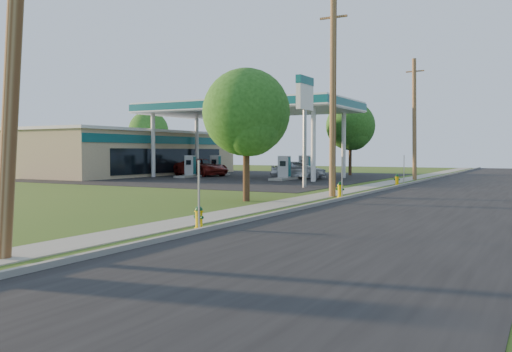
{
  "coord_description": "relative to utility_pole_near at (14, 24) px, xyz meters",
  "views": [
    {
      "loc": [
        8.91,
        -8.3,
        2.24
      ],
      "look_at": [
        0.0,
        8.0,
        1.4
      ],
      "focal_mm": 38.0,
      "sensor_mm": 36.0,
      "label": 1
    }
  ],
  "objects": [
    {
      "name": "ground_plane",
      "position": [
        0.6,
        1.0,
        -4.8
      ],
      "size": [
        140.0,
        140.0,
        0.0
      ],
      "primitive_type": "plane",
      "color": "#33551C",
      "rests_on": "ground"
    },
    {
      "name": "road",
      "position": [
        5.1,
        11.0,
        -4.79
      ],
      "size": [
        8.0,
        120.0,
        0.02
      ],
      "primitive_type": "cube",
      "color": "black",
      "rests_on": "ground"
    },
    {
      "name": "curb",
      "position": [
        1.1,
        11.0,
        -4.73
      ],
      "size": [
        0.15,
        120.0,
        0.15
      ],
      "primitive_type": "cube",
      "color": "gray",
      "rests_on": "ground"
    },
    {
      "name": "sidewalk",
      "position": [
        -0.65,
        11.0,
        -4.79
      ],
      "size": [
        1.5,
        120.0,
        0.03
      ],
      "primitive_type": "cube",
      "color": "gray",
      "rests_on": "ground"
    },
    {
      "name": "forecourt",
      "position": [
        -15.4,
        33.0,
        -4.79
      ],
      "size": [
        26.0,
        28.0,
        0.02
      ],
      "primitive_type": "cube",
      "color": "black",
      "rests_on": "ground"
    },
    {
      "name": "utility_pole_near",
      "position": [
        0.0,
        0.0,
        0.0
      ],
      "size": [
        1.4,
        0.32,
        9.48
      ],
      "color": "brown",
      "rests_on": "ground"
    },
    {
      "name": "utility_pole_mid",
      "position": [
        -0.0,
        18.0,
        0.15
      ],
      "size": [
        1.4,
        0.32,
        9.8
      ],
      "color": "brown",
      "rests_on": "ground"
    },
    {
      "name": "utility_pole_far",
      "position": [
        -0.0,
        36.0,
        0.0
      ],
      "size": [
        1.4,
        0.32,
        9.5
      ],
      "color": "brown",
      "rests_on": "ground"
    },
    {
      "name": "sign_post_near",
      "position": [
        0.85,
        5.2,
        -3.8
      ],
      "size": [
        0.05,
        0.04,
        2.0
      ],
      "primitive_type": "cube",
      "color": "gray",
      "rests_on": "ground"
    },
    {
      "name": "sign_post_mid",
      "position": [
        0.85,
        17.0,
        -3.8
      ],
      "size": [
        0.05,
        0.04,
        2.0
      ],
      "primitive_type": "cube",
      "color": "gray",
      "rests_on": "ground"
    },
    {
      "name": "sign_post_far",
      "position": [
        0.85,
        29.2,
        -3.8
      ],
      "size": [
        0.05,
        0.04,
        2.0
      ],
      "primitive_type": "cube",
      "color": "gray",
      "rests_on": "ground"
    },
    {
      "name": "gas_canopy",
      "position": [
        -13.4,
        33.0,
        1.09
      ],
      "size": [
        18.18,
        9.18,
        6.4
      ],
      "color": "silver",
      "rests_on": "ground"
    },
    {
      "name": "fuel_pump_nw",
      "position": [
        -17.9,
        31.0,
        -4.08
      ],
      "size": [
        1.2,
        3.2,
        1.9
      ],
      "color": "gray",
      "rests_on": "ground"
    },
    {
      "name": "fuel_pump_ne",
      "position": [
        -8.9,
        31.0,
        -4.08
      ],
      "size": [
        1.2,
        3.2,
        1.9
      ],
      "color": "gray",
      "rests_on": "ground"
    },
    {
      "name": "fuel_pump_sw",
      "position": [
        -17.9,
        35.0,
        -4.08
      ],
      "size": [
        1.2,
        3.2,
        1.9
      ],
      "color": "gray",
      "rests_on": "ground"
    },
    {
      "name": "fuel_pump_se",
      "position": [
        -8.9,
        35.0,
        -4.08
      ],
      "size": [
        1.2,
        3.2,
        1.9
      ],
      "color": "gray",
      "rests_on": "ground"
    },
    {
      "name": "convenience_store",
      "position": [
        -26.38,
        33.0,
        -2.67
      ],
      "size": [
        10.4,
        22.4,
        4.25
      ],
      "color": "tan",
      "rests_on": "ground"
    },
    {
      "name": "price_pylon",
      "position": [
        -3.9,
        23.5,
        0.63
      ],
      "size": [
        0.34,
        2.04,
        6.85
      ],
      "color": "gray",
      "rests_on": "ground"
    },
    {
      "name": "tree_verge",
      "position": [
        -2.45,
        13.77,
        -0.96
      ],
      "size": [
        3.94,
        3.94,
        5.97
      ],
      "color": "#3A2619",
      "rests_on": "ground"
    },
    {
      "name": "tree_lot",
      "position": [
        -6.92,
        41.22,
        -0.35
      ],
      "size": [
        4.56,
        4.56,
        6.91
      ],
      "color": "#3A2619",
      "rests_on": "ground"
    },
    {
      "name": "tree_back",
      "position": [
        -30.74,
        40.94,
        -0.39
      ],
      "size": [
        4.52,
        4.52,
        6.85
      ],
      "color": "#3A2619",
      "rests_on": "ground"
    },
    {
      "name": "hydrant_near",
      "position": [
        0.64,
        5.5,
        -4.46
      ],
      "size": [
        0.37,
        0.33,
        0.71
      ],
      "color": "#DCB10A",
      "rests_on": "ground"
    },
    {
      "name": "hydrant_mid",
      "position": [
        0.53,
        17.66,
        -4.41
      ],
      "size": [
        0.42,
        0.37,
        0.81
      ],
      "color": "#E3BC00",
      "rests_on": "ground"
    },
    {
      "name": "hydrant_far",
      "position": [
        0.63,
        28.27,
        -4.43
      ],
      "size": [
        0.4,
        0.35,
        0.77
      ],
      "color": "#F2B508",
      "rests_on": "ground"
    },
    {
      "name": "car_red",
      "position": [
        -18.58,
        33.65,
        -4.02
      ],
      "size": [
        6.18,
        4.14,
        1.58
      ],
      "primitive_type": "imported",
      "rotation": [
        0.0,
        0.0,
        1.28
      ],
      "color": "maroon",
      "rests_on": "ground"
    },
    {
      "name": "car_silver",
      "position": [
        -8.57,
        33.08,
        -4.03
      ],
      "size": [
        4.82,
        2.8,
        1.54
      ],
      "primitive_type": "imported",
      "rotation": [
        0.0,
        0.0,
        1.8
      ],
      "color": "silver",
      "rests_on": "ground"
    }
  ]
}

